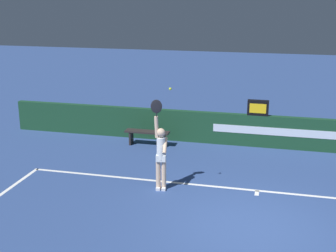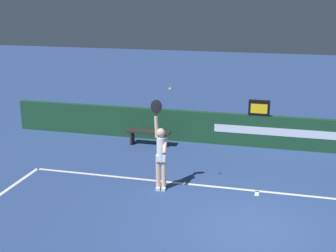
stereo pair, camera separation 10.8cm
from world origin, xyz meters
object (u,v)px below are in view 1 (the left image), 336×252
Objects in this scene: speed_display at (258,108)px; courtside_bench_far at (147,134)px; tennis_player at (161,153)px; tennis_ball at (170,89)px.

speed_display reaches higher than courtside_bench_far.
speed_display is 0.46× the size of courtside_bench_far.
speed_display is 0.28× the size of tennis_player.
tennis_player is 1.72m from tennis_ball.
tennis_ball is 0.04× the size of courtside_bench_far.
tennis_ball is 4.46m from courtside_bench_far.
tennis_ball is (-1.85, -4.23, 1.36)m from speed_display.
courtside_bench_far is at bearing 114.74° from tennis_ball.
tennis_player reaches higher than speed_display.
speed_display is 10.26× the size of tennis_ball.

